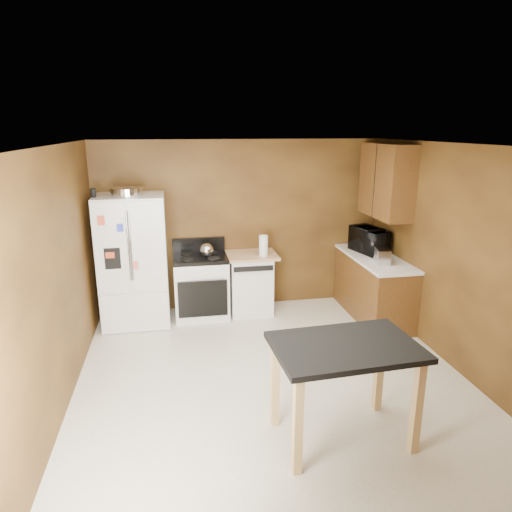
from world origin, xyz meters
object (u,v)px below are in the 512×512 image
object	(u,v)px
green_canister	(262,250)
microwave	(369,241)
toaster	(382,256)
refrigerator	(134,261)
island	(345,359)
dishwasher	(250,282)
pen_cup	(93,193)
gas_range	(201,285)
roasting_pan	(127,192)
paper_towel	(263,246)
kettle	(207,250)

from	to	relation	value
green_canister	microwave	size ratio (longest dim) A/B	0.17
toaster	refrigerator	world-z (taller)	refrigerator
toaster	island	world-z (taller)	toaster
microwave	refrigerator	world-z (taller)	refrigerator
green_canister	dishwasher	bearing A→B (deg)	-175.30
pen_cup	gas_range	size ratio (longest dim) A/B	0.10
toaster	roasting_pan	bearing A→B (deg)	179.98
paper_towel	green_canister	distance (m)	0.17
pen_cup	toaster	size ratio (longest dim) A/B	0.41
microwave	dishwasher	distance (m)	1.84
refrigerator	island	size ratio (longest dim) A/B	1.43
roasting_pan	green_canister	distance (m)	2.05
paper_towel	kettle	bearing A→B (deg)	176.99
roasting_pan	refrigerator	world-z (taller)	roasting_pan
microwave	pen_cup	bearing A→B (deg)	75.35
pen_cup	dishwasher	world-z (taller)	pen_cup
green_canister	kettle	bearing A→B (deg)	-173.23
green_canister	island	xyz separation A→B (m)	(0.13, -3.02, -0.17)
kettle	paper_towel	xyz separation A→B (m)	(0.81, -0.04, 0.04)
paper_towel	gas_range	distance (m)	1.07
microwave	paper_towel	bearing A→B (deg)	71.72
green_canister	island	distance (m)	3.02
refrigerator	gas_range	world-z (taller)	refrigerator
kettle	gas_range	distance (m)	0.55
dishwasher	island	size ratio (longest dim) A/B	0.71
roasting_pan	island	distance (m)	3.64
pen_cup	toaster	world-z (taller)	pen_cup
refrigerator	gas_range	distance (m)	1.01
roasting_pan	toaster	size ratio (longest dim) A/B	1.55
roasting_pan	refrigerator	distance (m)	0.95
roasting_pan	gas_range	xyz separation A→B (m)	(0.93, 0.10, -1.39)
paper_towel	dishwasher	world-z (taller)	paper_towel
paper_towel	gas_range	world-z (taller)	paper_towel
pen_cup	paper_towel	distance (m)	2.38
kettle	refrigerator	distance (m)	1.01
kettle	toaster	distance (m)	2.41
kettle	paper_towel	bearing A→B (deg)	-3.01
toaster	dishwasher	distance (m)	1.93
kettle	pen_cup	bearing A→B (deg)	-175.42
kettle	gas_range	xyz separation A→B (m)	(-0.09, 0.06, -0.54)
toaster	kettle	bearing A→B (deg)	174.03
kettle	microwave	bearing A→B (deg)	-3.86
roasting_pan	kettle	world-z (taller)	roasting_pan
green_canister	pen_cup	bearing A→B (deg)	-174.62
roasting_pan	gas_range	bearing A→B (deg)	6.27
kettle	dishwasher	bearing A→B (deg)	7.37
paper_towel	green_canister	size ratio (longest dim) A/B	3.00
toaster	dishwasher	xyz separation A→B (m)	(-1.67, 0.81, -0.55)
roasting_pan	island	xyz separation A→B (m)	(1.96, -2.87, -1.08)
gas_range	island	xyz separation A→B (m)	(1.03, -2.98, 0.31)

